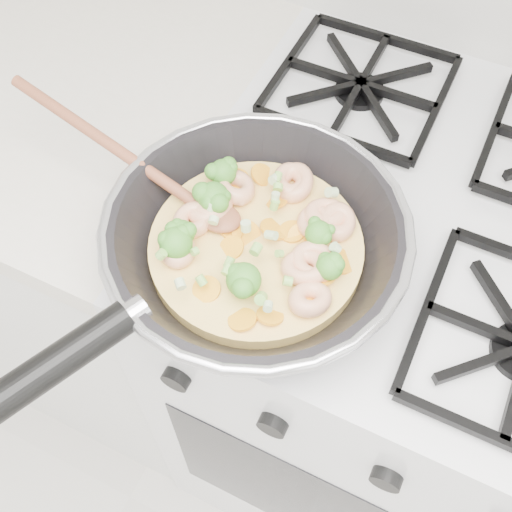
% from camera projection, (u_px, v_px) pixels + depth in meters
% --- Properties ---
extents(stove, '(0.60, 0.60, 0.92)m').
position_uv_depth(stove, '(373.00, 352.00, 1.15)').
color(stove, white).
rests_on(stove, ground).
extents(counter_left, '(1.00, 0.60, 0.90)m').
position_uv_depth(counter_left, '(23.00, 205.00, 1.34)').
color(counter_left, white).
rests_on(counter_left, ground).
extents(skillet, '(0.51, 0.47, 0.10)m').
position_uv_depth(skillet, '(252.00, 241.00, 0.67)').
color(skillet, black).
rests_on(skillet, stove).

